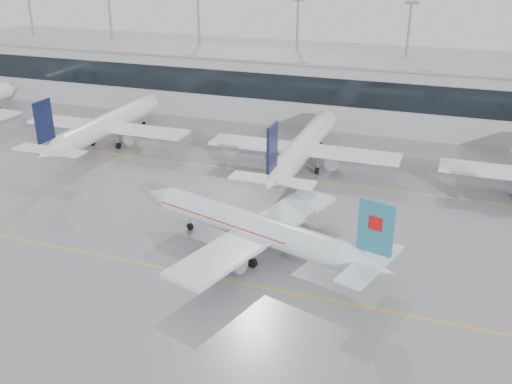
% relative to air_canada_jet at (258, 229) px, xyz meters
% --- Properties ---
extents(ground, '(320.00, 320.00, 0.00)m').
position_rel_air_canada_jet_xyz_m(ground, '(-2.29, -6.17, -3.21)').
color(ground, gray).
rests_on(ground, ground).
extents(taxi_line_main, '(120.00, 0.25, 0.01)m').
position_rel_air_canada_jet_xyz_m(taxi_line_main, '(-2.29, -6.17, -3.21)').
color(taxi_line_main, gold).
rests_on(taxi_line_main, ground).
extents(taxi_line_north, '(120.00, 0.25, 0.01)m').
position_rel_air_canada_jet_xyz_m(taxi_line_north, '(-2.29, 23.83, -3.21)').
color(taxi_line_north, gold).
rests_on(taxi_line_north, ground).
extents(taxi_line_cross, '(0.25, 60.00, 0.01)m').
position_rel_air_canada_jet_xyz_m(taxi_line_cross, '(-32.29, 8.83, -3.21)').
color(taxi_line_cross, gold).
rests_on(taxi_line_cross, ground).
extents(terminal, '(180.00, 15.00, 12.00)m').
position_rel_air_canada_jet_xyz_m(terminal, '(-2.29, 55.83, 2.79)').
color(terminal, '#9F9FA3').
rests_on(terminal, ground).
extents(terminal_glass, '(180.00, 0.20, 5.00)m').
position_rel_air_canada_jet_xyz_m(terminal_glass, '(-2.29, 48.28, 4.29)').
color(terminal_glass, black).
rests_on(terminal_glass, ground).
extents(terminal_roof, '(182.00, 16.00, 0.40)m').
position_rel_air_canada_jet_xyz_m(terminal_roof, '(-2.29, 55.83, 8.99)').
color(terminal_roof, gray).
rests_on(terminal_roof, ground).
extents(light_masts, '(156.40, 1.00, 22.60)m').
position_rel_air_canada_jet_xyz_m(light_masts, '(-2.29, 61.83, 10.13)').
color(light_masts, gray).
rests_on(light_masts, ground).
extents(air_canada_jet, '(33.06, 26.30, 10.26)m').
position_rel_air_canada_jet_xyz_m(air_canada_jet, '(0.00, 0.00, 0.00)').
color(air_canada_jet, silver).
rests_on(air_canada_jet, ground).
extents(parked_jet_b, '(29.64, 36.96, 11.72)m').
position_rel_air_canada_jet_xyz_m(parked_jet_b, '(-37.29, 27.51, 0.50)').
color(parked_jet_b, white).
rests_on(parked_jet_b, ground).
extents(parked_jet_c, '(29.64, 36.96, 11.72)m').
position_rel_air_canada_jet_xyz_m(parked_jet_c, '(-2.29, 27.51, 0.50)').
color(parked_jet_c, white).
rests_on(parked_jet_c, ground).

